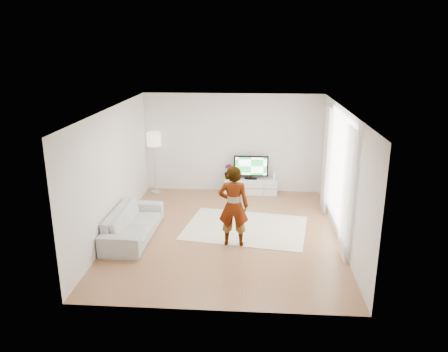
# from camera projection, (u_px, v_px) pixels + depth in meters

# --- Properties ---
(floor) EXTENTS (6.00, 6.00, 0.00)m
(floor) POSITION_uv_depth(u_px,v_px,m) (226.00, 233.00, 9.89)
(floor) COLOR #AE754E
(floor) RESTS_ON ground
(ceiling) EXTENTS (6.00, 6.00, 0.00)m
(ceiling) POSITION_uv_depth(u_px,v_px,m) (226.00, 109.00, 9.07)
(ceiling) COLOR white
(ceiling) RESTS_ON wall_back
(wall_left) EXTENTS (0.02, 6.00, 2.80)m
(wall_left) POSITION_uv_depth(u_px,v_px,m) (113.00, 172.00, 9.65)
(wall_left) COLOR silver
(wall_left) RESTS_ON floor
(wall_right) EXTENTS (0.02, 6.00, 2.80)m
(wall_right) POSITION_uv_depth(u_px,v_px,m) (342.00, 176.00, 9.32)
(wall_right) COLOR silver
(wall_right) RESTS_ON floor
(wall_back) EXTENTS (5.00, 0.02, 2.80)m
(wall_back) POSITION_uv_depth(u_px,v_px,m) (233.00, 143.00, 12.34)
(wall_back) COLOR silver
(wall_back) RESTS_ON floor
(wall_front) EXTENTS (5.00, 0.02, 2.80)m
(wall_front) POSITION_uv_depth(u_px,v_px,m) (213.00, 231.00, 6.62)
(wall_front) COLOR silver
(wall_front) RESTS_ON floor
(window) EXTENTS (0.01, 2.60, 2.50)m
(window) POSITION_uv_depth(u_px,v_px,m) (339.00, 170.00, 9.59)
(window) COLOR white
(window) RESTS_ON wall_right
(curtain_near) EXTENTS (0.04, 0.70, 2.60)m
(curtain_near) POSITION_uv_depth(u_px,v_px,m) (347.00, 194.00, 8.38)
(curtain_near) COLOR white
(curtain_near) RESTS_ON floor
(curtain_far) EXTENTS (0.04, 0.70, 2.60)m
(curtain_far) POSITION_uv_depth(u_px,v_px,m) (326.00, 159.00, 10.86)
(curtain_far) COLOR white
(curtain_far) RESTS_ON floor
(media_console) EXTENTS (1.49, 0.43, 0.42)m
(media_console) POSITION_uv_depth(u_px,v_px,m) (251.00, 186.00, 12.43)
(media_console) COLOR silver
(media_console) RESTS_ON floor
(television) EXTENTS (0.97, 0.19, 0.67)m
(television) POSITION_uv_depth(u_px,v_px,m) (251.00, 166.00, 12.29)
(television) COLOR black
(television) RESTS_ON media_console
(game_console) EXTENTS (0.05, 0.16, 0.22)m
(game_console) POSITION_uv_depth(u_px,v_px,m) (274.00, 176.00, 12.30)
(game_console) COLOR white
(game_console) RESTS_ON media_console
(potted_plant) EXTENTS (0.28, 0.28, 0.42)m
(potted_plant) POSITION_uv_depth(u_px,v_px,m) (228.00, 172.00, 12.35)
(potted_plant) COLOR #3F7238
(potted_plant) RESTS_ON media_console
(rug) EXTENTS (3.01, 2.38, 0.01)m
(rug) POSITION_uv_depth(u_px,v_px,m) (245.00, 228.00, 10.15)
(rug) COLOR silver
(rug) RESTS_ON floor
(player) EXTENTS (0.65, 0.43, 1.74)m
(player) POSITION_uv_depth(u_px,v_px,m) (233.00, 206.00, 9.06)
(player) COLOR #334772
(player) RESTS_ON rug
(sofa) EXTENTS (0.91, 2.23, 0.65)m
(sofa) POSITION_uv_depth(u_px,v_px,m) (133.00, 223.00, 9.60)
(sofa) COLOR #B7B7B2
(sofa) RESTS_ON floor
(floor_lamp) EXTENTS (0.39, 0.39, 1.74)m
(floor_lamp) POSITION_uv_depth(u_px,v_px,m) (154.00, 142.00, 12.18)
(floor_lamp) COLOR silver
(floor_lamp) RESTS_ON floor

